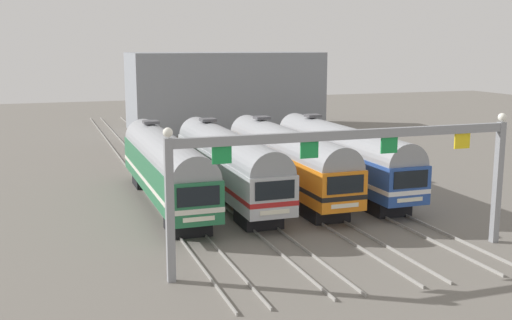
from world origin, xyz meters
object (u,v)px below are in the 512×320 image
commuter_train_green (165,165)px  commuter_train_stainless (228,162)px  commuter_train_orange (286,158)px  commuter_train_blue (341,154)px  catenary_gantry (350,158)px

commuter_train_green → commuter_train_stainless: bearing=0.0°
commuter_train_orange → commuter_train_blue: size_ratio=1.00×
commuter_train_green → commuter_train_blue: 12.75m
commuter_train_orange → commuter_train_blue: bearing=0.0°
commuter_train_stainless → commuter_train_orange: same height
commuter_train_blue → catenary_gantry: size_ratio=1.00×
commuter_train_stainless → catenary_gantry: catenary_gantry is taller
commuter_train_green → catenary_gantry: catenary_gantry is taller
commuter_train_stainless → catenary_gantry: bearing=-81.1°
commuter_train_green → catenary_gantry: size_ratio=1.00×
commuter_train_orange → catenary_gantry: catenary_gantry is taller
catenary_gantry → commuter_train_green: bearing=115.3°
commuter_train_blue → commuter_train_orange: bearing=180.0°
commuter_train_green → commuter_train_orange: (8.50, 0.00, 0.00)m
commuter_train_orange → catenary_gantry: size_ratio=1.00×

